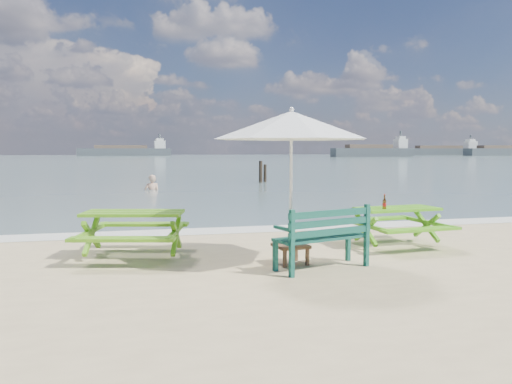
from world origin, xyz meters
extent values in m
plane|color=slate|center=(0.00, 85.00, 0.00)|extent=(300.00, 300.00, 0.00)
cube|color=silver|center=(0.00, 4.60, 0.01)|extent=(22.00, 0.90, 0.01)
cube|color=#549616|center=(-2.31, 2.22, 0.76)|extent=(1.76, 1.11, 0.05)
cube|color=#549616|center=(-2.14, 2.96, 0.45)|extent=(1.66, 0.64, 0.05)
cube|color=#549616|center=(-2.48, 1.47, 0.45)|extent=(1.66, 0.64, 0.05)
cube|color=#549616|center=(-2.31, 2.22, 0.35)|extent=(1.70, 1.24, 0.69)
cube|color=#4B9C17|center=(2.52, 2.12, 0.71)|extent=(1.59, 0.86, 0.05)
cube|color=#4B9C17|center=(2.46, 2.83, 0.42)|extent=(1.55, 0.41, 0.05)
cube|color=#4B9C17|center=(2.59, 1.40, 0.42)|extent=(1.55, 0.41, 0.05)
cube|color=#4B9C17|center=(2.52, 2.12, 0.33)|extent=(1.51, 0.99, 0.65)
cube|color=#10453A|center=(0.49, 0.77, 0.48)|extent=(1.58, 0.88, 0.04)
cube|color=#10453A|center=(0.56, 0.54, 0.74)|extent=(1.46, 0.48, 0.39)
cube|color=#10453A|center=(0.49, 0.77, 0.24)|extent=(1.50, 0.91, 0.48)
cube|color=brown|center=(0.12, 1.14, 0.29)|extent=(0.56, 0.56, 0.05)
cube|color=brown|center=(0.12, 1.14, 0.14)|extent=(0.49, 0.49, 0.27)
cylinder|color=silver|center=(0.12, 1.14, 1.17)|extent=(0.05, 0.05, 2.34)
cone|color=white|center=(0.12, 1.14, 2.20)|extent=(2.79, 2.79, 0.44)
cylinder|color=brown|center=(2.16, 1.94, 0.81)|extent=(0.07, 0.07, 0.16)
cylinder|color=brown|center=(2.16, 1.94, 0.96)|extent=(0.03, 0.03, 0.08)
cylinder|color=#A11213|center=(2.16, 1.94, 0.81)|extent=(0.07, 0.07, 0.06)
imported|color=tan|center=(-1.64, 16.69, -0.27)|extent=(0.73, 0.51, 1.90)
cylinder|color=black|center=(4.25, 20.00, 0.50)|extent=(0.19, 0.19, 1.40)
cylinder|color=black|center=(4.65, 20.60, 0.39)|extent=(0.17, 0.17, 1.19)
cube|color=#3C4347|center=(88.97, 130.75, 1.00)|extent=(25.63, 5.32, 2.20)
cube|color=silver|center=(98.63, 130.24, 3.20)|extent=(3.21, 3.16, 2.20)
cube|color=#3C4347|center=(-5.99, 140.42, 1.00)|extent=(25.89, 5.23, 2.20)
cube|color=silver|center=(3.78, 140.89, 3.20)|extent=(3.23, 3.14, 2.20)
cube|color=#3C4347|center=(52.37, 104.16, 1.00)|extent=(19.68, 4.49, 2.20)
cube|color=silver|center=(59.81, 103.98, 3.20)|extent=(2.43, 3.06, 2.20)
cube|color=#3C4347|center=(103.10, 121.31, 1.00)|extent=(25.10, 5.45, 2.20)
camera|label=1|loc=(-2.20, -6.35, 1.82)|focal=35.00mm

